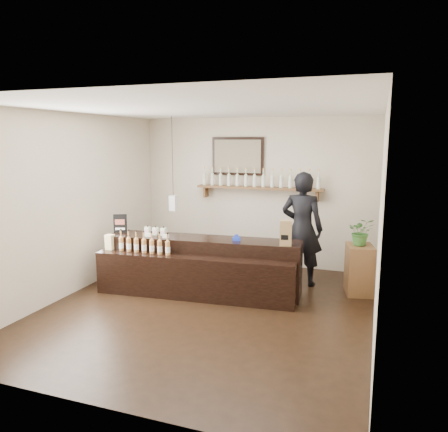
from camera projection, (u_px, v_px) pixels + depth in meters
name	position (u px, v px, depth m)	size (l,w,h in m)	color
ground	(208.00, 309.00, 6.26)	(5.00, 5.00, 0.00)	black
room_shell	(207.00, 191.00, 5.96)	(5.00, 5.00, 5.00)	beige
back_wall_decor	(247.00, 174.00, 8.20)	(2.66, 0.96, 1.69)	brown
counter	(200.00, 268.00, 6.85)	(3.13, 1.08, 1.01)	black
promo_sign	(120.00, 223.00, 7.24)	(0.21, 0.10, 0.31)	black
paper_bag	(286.00, 233.00, 6.35)	(0.19, 0.16, 0.37)	olive
tape_dispenser	(237.00, 238.00, 6.67)	(0.13, 0.06, 0.10)	#1C37C6
side_cabinet	(359.00, 269.00, 6.83)	(0.49, 0.60, 0.77)	brown
potted_plant	(361.00, 232.00, 6.73)	(0.39, 0.34, 0.43)	#356829
shopkeeper	(302.00, 221.00, 7.16)	(0.78, 0.51, 2.13)	black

